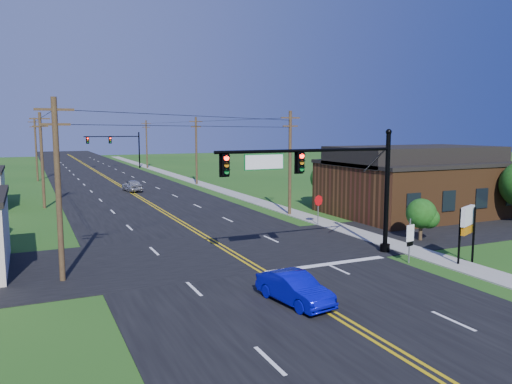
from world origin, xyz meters
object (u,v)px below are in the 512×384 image
signal_mast_main (324,178)px  stop_sign (318,204)px  signal_mast_far (116,144)px  route_sign (410,237)px  blue_car (295,289)px

signal_mast_main → stop_sign: (5.26, 8.98, -3.04)m
stop_sign → signal_mast_far: bearing=82.8°
signal_mast_far → route_sign: (3.99, -74.55, -3.08)m
signal_mast_far → stop_sign: (5.16, -63.02, -2.84)m
signal_mast_main → signal_mast_far: bearing=89.9°
signal_mast_main → stop_sign: size_ratio=4.77×
blue_car → signal_mast_far: bearing=77.0°
stop_sign → route_sign: bearing=-107.6°
blue_car → stop_sign: stop_sign is taller
signal_mast_far → blue_car: 77.91m
stop_sign → signal_mast_main: bearing=-132.2°
signal_mast_far → signal_mast_main: bearing=-90.1°
signal_mast_main → route_sign: signal_mast_main is taller
route_sign → blue_car: bearing=-172.4°
signal_mast_main → stop_sign: bearing=59.6°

